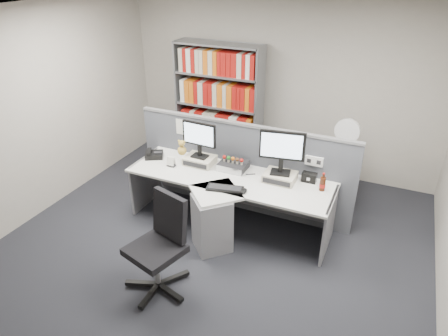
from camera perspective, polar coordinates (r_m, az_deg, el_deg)
The scene contains 21 objects.
ground at distance 4.86m, azimuth -3.23°, elevation -12.95°, with size 5.50×5.50×0.00m, color #27282E.
room_shell at distance 3.94m, azimuth -3.92°, elevation 7.20°, with size 5.04×5.54×2.72m.
partition at distance 5.44m, azimuth 2.64°, elevation 0.15°, with size 3.00×0.08×1.27m.
desk at distance 5.02m, azimuth -0.26°, elevation -4.96°, with size 2.60×1.20×0.72m.
monitor_riser_left at distance 5.35m, azimuth -3.42°, elevation 1.09°, with size 0.38×0.31×0.10m.
monitor_riser_right at distance 4.99m, azimuth 7.88°, elevation -1.25°, with size 0.38×0.31×0.10m.
monitor_left at distance 5.21m, azimuth -3.52°, elevation 4.41°, with size 0.47×0.16×0.48m.
monitor_right at distance 4.82m, azimuth 8.17°, elevation 2.68°, with size 0.54×0.21×0.55m.
desktop_pc at distance 5.22m, azimuth 1.32°, elevation 0.35°, with size 0.35×0.31×0.09m.
figurines at distance 5.16m, azimuth 1.26°, elevation 1.24°, with size 0.29×0.05×0.09m.
keyboard at distance 4.78m, azimuth 0.13°, elevation -2.89°, with size 0.46×0.25×0.03m.
mouse at distance 4.72m, azimuth 2.78°, elevation -3.24°, with size 0.07×0.12×0.04m, color black.
desk_phone at distance 5.61m, azimuth -9.86°, elevation 1.88°, with size 0.31×0.30×0.10m.
desk_calendar at distance 5.33m, azimuth -7.45°, elevation 0.81°, with size 0.11×0.08×0.13m.
plush_toy at distance 5.37m, azimuth -5.95°, elevation 2.73°, with size 0.12×0.12×0.21m.
speaker at distance 5.02m, azimuth 11.91°, elevation -1.29°, with size 0.18×0.10×0.12m, color black.
cola_bottle at distance 4.86m, azimuth 13.70°, elevation -2.20°, with size 0.07×0.07×0.23m.
shelving_unit at distance 6.65m, azimuth -0.73°, elevation 8.53°, with size 1.41×0.40×2.00m.
filing_cabinet at distance 5.98m, azimuth 16.00°, elevation -1.55°, with size 0.45×0.61×0.70m.
desk_fan at distance 5.68m, azimuth 16.92°, elevation 4.66°, with size 0.34×0.20×0.57m.
office_chair at distance 4.27m, azimuth -8.87°, elevation -10.28°, with size 0.70×0.70×1.05m.
Camera 1 is at (1.75, -3.24, 3.17)m, focal length 32.48 mm.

